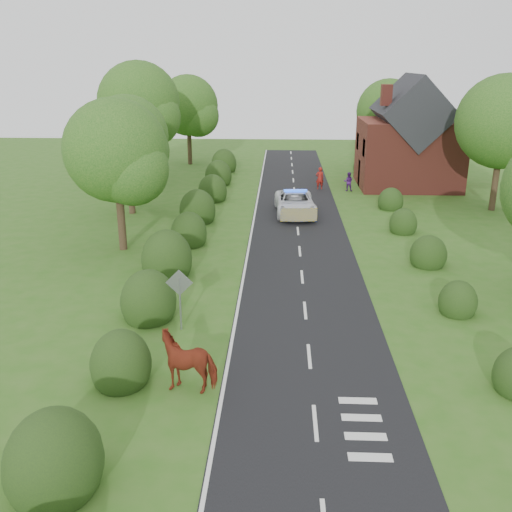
{
  "coord_description": "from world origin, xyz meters",
  "views": [
    {
      "loc": [
        -1.12,
        -18.38,
        10.16
      ],
      "look_at": [
        -2.25,
        7.34,
        1.3
      ],
      "focal_mm": 40.0,
      "sensor_mm": 36.0,
      "label": 1
    }
  ],
  "objects_px": {
    "road_sign": "(180,291)",
    "pedestrian_purple": "(348,182)",
    "cow": "(190,363)",
    "pedestrian_red": "(320,178)",
    "police_van": "(295,203)"
  },
  "relations": [
    {
      "from": "pedestrian_red",
      "to": "pedestrian_purple",
      "type": "bearing_deg",
      "value": 154.03
    },
    {
      "from": "pedestrian_purple",
      "to": "police_van",
      "type": "bearing_deg",
      "value": 66.57
    },
    {
      "from": "cow",
      "to": "pedestrian_red",
      "type": "relative_size",
      "value": 1.24
    },
    {
      "from": "road_sign",
      "to": "pedestrian_purple",
      "type": "relative_size",
      "value": 1.63
    },
    {
      "from": "road_sign",
      "to": "cow",
      "type": "relative_size",
      "value": 1.11
    },
    {
      "from": "pedestrian_red",
      "to": "police_van",
      "type": "bearing_deg",
      "value": 62.84
    },
    {
      "from": "police_van",
      "to": "cow",
      "type": "bearing_deg",
      "value": -103.46
    },
    {
      "from": "pedestrian_purple",
      "to": "road_sign",
      "type": "bearing_deg",
      "value": 77.03
    },
    {
      "from": "pedestrian_red",
      "to": "pedestrian_purple",
      "type": "distance_m",
      "value": 2.37
    },
    {
      "from": "pedestrian_purple",
      "to": "pedestrian_red",
      "type": "bearing_deg",
      "value": -6.79
    },
    {
      "from": "road_sign",
      "to": "cow",
      "type": "bearing_deg",
      "value": -76.3
    },
    {
      "from": "cow",
      "to": "pedestrian_purple",
      "type": "relative_size",
      "value": 1.47
    },
    {
      "from": "police_van",
      "to": "pedestrian_red",
      "type": "height_order",
      "value": "pedestrian_red"
    },
    {
      "from": "cow",
      "to": "police_van",
      "type": "relative_size",
      "value": 0.39
    },
    {
      "from": "cow",
      "to": "pedestrian_red",
      "type": "xyz_separation_m",
      "value": [
        6.1,
        30.49,
        0.11
      ]
    }
  ]
}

